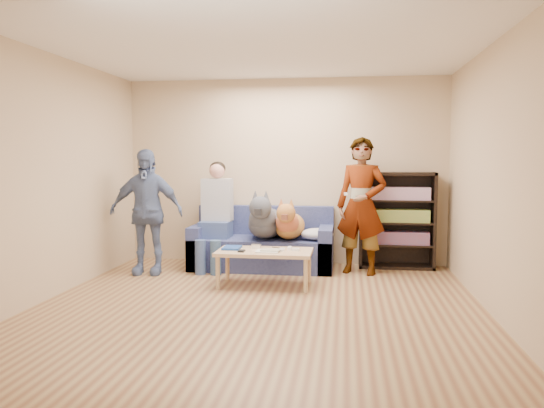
# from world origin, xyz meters

# --- Properties ---
(ground) EXTENTS (5.00, 5.00, 0.00)m
(ground) POSITION_xyz_m (0.00, 0.00, 0.00)
(ground) COLOR brown
(ground) RESTS_ON ground
(ceiling) EXTENTS (5.00, 5.00, 0.00)m
(ceiling) POSITION_xyz_m (0.00, 0.00, 2.60)
(ceiling) COLOR white
(ceiling) RESTS_ON ground
(wall_back) EXTENTS (4.50, 0.00, 4.50)m
(wall_back) POSITION_xyz_m (0.00, 2.50, 1.30)
(wall_back) COLOR tan
(wall_back) RESTS_ON ground
(wall_front) EXTENTS (4.50, 0.00, 4.50)m
(wall_front) POSITION_xyz_m (0.00, -2.50, 1.30)
(wall_front) COLOR tan
(wall_front) RESTS_ON ground
(wall_left) EXTENTS (0.00, 5.00, 5.00)m
(wall_left) POSITION_xyz_m (-2.25, 0.00, 1.30)
(wall_left) COLOR tan
(wall_left) RESTS_ON ground
(wall_right) EXTENTS (0.00, 5.00, 5.00)m
(wall_right) POSITION_xyz_m (2.25, 0.00, 1.30)
(wall_right) COLOR tan
(wall_right) RESTS_ON ground
(blanket) EXTENTS (0.43, 0.36, 0.15)m
(blanket) POSITION_xyz_m (0.50, 1.89, 0.50)
(blanket) COLOR silver
(blanket) RESTS_ON sofa
(person_standing_right) EXTENTS (0.74, 0.59, 1.76)m
(person_standing_right) POSITION_xyz_m (1.06, 1.89, 0.88)
(person_standing_right) COLOR gray
(person_standing_right) RESTS_ON ground
(person_standing_left) EXTENTS (0.97, 0.46, 1.61)m
(person_standing_left) POSITION_xyz_m (-1.68, 1.51, 0.80)
(person_standing_left) COLOR #6B82AB
(person_standing_left) RESTS_ON ground
(held_controller) EXTENTS (0.05, 0.12, 0.03)m
(held_controller) POSITION_xyz_m (0.86, 1.69, 1.04)
(held_controller) COLOR white
(held_controller) RESTS_ON person_standing_right
(notebook_blue) EXTENTS (0.20, 0.26, 0.03)m
(notebook_blue) POSITION_xyz_m (-0.47, 1.11, 0.43)
(notebook_blue) COLOR #1B4195
(notebook_blue) RESTS_ON coffee_table
(papers) EXTENTS (0.26, 0.20, 0.02)m
(papers) POSITION_xyz_m (-0.02, 0.96, 0.43)
(papers) COLOR silver
(papers) RESTS_ON coffee_table
(magazine) EXTENTS (0.22, 0.17, 0.01)m
(magazine) POSITION_xyz_m (0.01, 0.98, 0.44)
(magazine) COLOR #ADA68B
(magazine) RESTS_ON coffee_table
(camera_silver) EXTENTS (0.11, 0.06, 0.05)m
(camera_silver) POSITION_xyz_m (-0.19, 1.18, 0.45)
(camera_silver) COLOR silver
(camera_silver) RESTS_ON coffee_table
(controller_a) EXTENTS (0.04, 0.13, 0.03)m
(controller_a) POSITION_xyz_m (0.21, 1.16, 0.43)
(controller_a) COLOR white
(controller_a) RESTS_ON coffee_table
(controller_b) EXTENTS (0.09, 0.06, 0.03)m
(controller_b) POSITION_xyz_m (0.29, 1.08, 0.43)
(controller_b) COLOR white
(controller_b) RESTS_ON coffee_table
(headphone_cup_a) EXTENTS (0.07, 0.07, 0.02)m
(headphone_cup_a) POSITION_xyz_m (0.13, 1.04, 0.43)
(headphone_cup_a) COLOR silver
(headphone_cup_a) RESTS_ON coffee_table
(headphone_cup_b) EXTENTS (0.07, 0.07, 0.02)m
(headphone_cup_b) POSITION_xyz_m (0.13, 1.12, 0.43)
(headphone_cup_b) COLOR white
(headphone_cup_b) RESTS_ON coffee_table
(pen_orange) EXTENTS (0.13, 0.06, 0.01)m
(pen_orange) POSITION_xyz_m (-0.09, 0.90, 0.42)
(pen_orange) COLOR orange
(pen_orange) RESTS_ON coffee_table
(pen_black) EXTENTS (0.13, 0.08, 0.01)m
(pen_black) POSITION_xyz_m (0.05, 1.24, 0.42)
(pen_black) COLOR black
(pen_black) RESTS_ON coffee_table
(wallet) EXTENTS (0.07, 0.12, 0.02)m
(wallet) POSITION_xyz_m (-0.32, 0.94, 0.43)
(wallet) COLOR black
(wallet) RESTS_ON coffee_table
(sofa) EXTENTS (1.90, 0.85, 0.82)m
(sofa) POSITION_xyz_m (-0.25, 2.10, 0.28)
(sofa) COLOR #515B93
(sofa) RESTS_ON ground
(person_seated) EXTENTS (0.40, 0.73, 1.47)m
(person_seated) POSITION_xyz_m (-0.88, 1.97, 0.77)
(person_seated) COLOR #41598F
(person_seated) RESTS_ON sofa
(dog_gray) EXTENTS (0.46, 1.27, 0.67)m
(dog_gray) POSITION_xyz_m (-0.19, 1.91, 0.66)
(dog_gray) COLOR #464A4F
(dog_gray) RESTS_ON sofa
(dog_tan) EXTENTS (0.39, 1.16, 0.57)m
(dog_tan) POSITION_xyz_m (0.13, 1.89, 0.63)
(dog_tan) COLOR #C77D3C
(dog_tan) RESTS_ON sofa
(coffee_table) EXTENTS (1.10, 0.60, 0.42)m
(coffee_table) POSITION_xyz_m (-0.07, 1.06, 0.37)
(coffee_table) COLOR #D7B484
(coffee_table) RESTS_ON ground
(bookshelf) EXTENTS (1.00, 0.34, 1.30)m
(bookshelf) POSITION_xyz_m (1.55, 2.33, 0.68)
(bookshelf) COLOR black
(bookshelf) RESTS_ON ground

